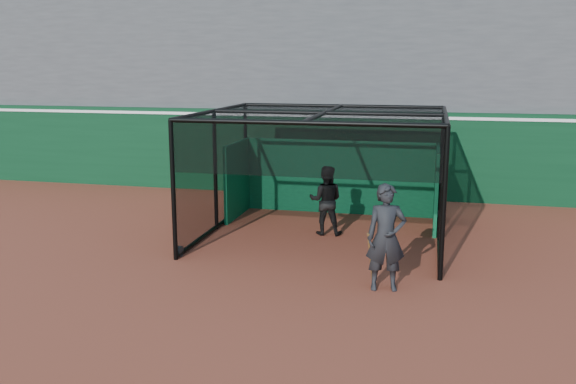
# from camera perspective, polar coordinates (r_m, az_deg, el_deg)

# --- Properties ---
(ground) EXTENTS (120.00, 120.00, 0.00)m
(ground) POSITION_cam_1_polar(r_m,az_deg,el_deg) (10.43, -6.62, -9.57)
(ground) COLOR brown
(ground) RESTS_ON ground
(outfield_wall) EXTENTS (50.00, 0.50, 2.50)m
(outfield_wall) POSITION_cam_1_polar(r_m,az_deg,el_deg) (18.10, 2.45, 3.85)
(outfield_wall) COLOR #09331A
(outfield_wall) RESTS_ON ground
(grandstand) EXTENTS (50.00, 7.85, 8.95)m
(grandstand) POSITION_cam_1_polar(r_m,az_deg,el_deg) (21.66, 4.47, 13.58)
(grandstand) COLOR #4C4C4F
(grandstand) RESTS_ON ground
(batting_cage) EXTENTS (5.19, 4.84, 2.77)m
(batting_cage) POSITION_cam_1_polar(r_m,az_deg,el_deg) (13.54, 3.40, 1.54)
(batting_cage) COLOR black
(batting_cage) RESTS_ON ground
(batter) EXTENTS (0.81, 0.65, 1.58)m
(batter) POSITION_cam_1_polar(r_m,az_deg,el_deg) (13.79, 3.56, -0.78)
(batter) COLOR black
(batter) RESTS_ON ground
(on_deck_player) EXTENTS (0.75, 0.57, 1.84)m
(on_deck_player) POSITION_cam_1_polar(r_m,az_deg,el_deg) (10.46, 9.15, -4.25)
(on_deck_player) COLOR black
(on_deck_player) RESTS_ON ground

